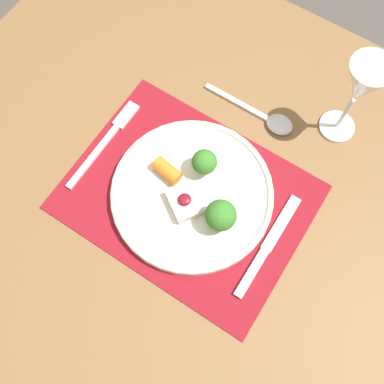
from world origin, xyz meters
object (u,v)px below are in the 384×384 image
fork (108,138)px  wine_glass_near (361,87)px  dinner_plate (193,194)px  knife (264,252)px  spoon (270,119)px

fork → wine_glass_near: (0.36, 0.27, 0.13)m
dinner_plate → fork: bearing=177.1°
knife → dinner_plate: bearing=172.2°
fork → spoon: bearing=41.9°
dinner_plate → spoon: bearing=79.5°
fork → wine_glass_near: size_ratio=1.09×
fork → knife: knife is taller
dinner_plate → wine_glass_near: 0.34m
spoon → knife: bearing=-59.7°
fork → spoon: spoon is taller
spoon → wine_glass_near: wine_glass_near is taller
spoon → wine_glass_near: size_ratio=1.01×
fork → spoon: size_ratio=1.09×
dinner_plate → knife: size_ratio=1.40×
dinner_plate → wine_glass_near: wine_glass_near is taller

